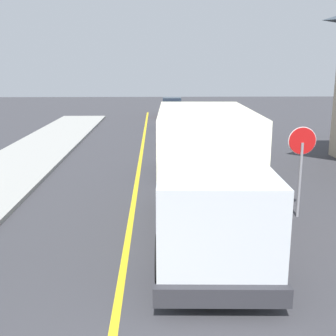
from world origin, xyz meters
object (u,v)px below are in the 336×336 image
at_px(parked_car_mid, 186,130).
at_px(parked_car_furthest, 172,108).
at_px(parked_car_near, 189,153).
at_px(parked_car_far, 181,117).
at_px(stop_sign, 301,155).
at_px(box_truck, 206,169).

bearing_deg(parked_car_mid, parked_car_furthest, 91.17).
height_order(parked_car_near, parked_car_far, same).
xyz_separation_m(parked_car_far, stop_sign, (2.35, -18.41, 1.06)).
bearing_deg(parked_car_mid, box_truck, -91.98).
relative_size(parked_car_furthest, stop_sign, 1.68).
relative_size(box_truck, parked_car_mid, 1.62).
height_order(parked_car_mid, parked_car_far, same).
height_order(parked_car_mid, parked_car_furthest, same).
relative_size(parked_car_near, parked_car_furthest, 1.00).
height_order(box_truck, parked_car_far, box_truck).
bearing_deg(box_truck, stop_sign, 23.73).
xyz_separation_m(box_truck, parked_car_mid, (0.47, 13.58, -0.97)).
xyz_separation_m(box_truck, parked_car_furthest, (0.20, 27.06, -0.97)).
height_order(parked_car_near, parked_car_mid, same).
height_order(parked_car_furthest, stop_sign, stop_sign).
xyz_separation_m(parked_car_near, parked_car_furthest, (0.07, 20.20, 0.00)).
distance_m(parked_car_near, parked_car_far, 12.81).
distance_m(parked_car_furthest, stop_sign, 25.96).
bearing_deg(parked_car_mid, stop_sign, -78.97).
bearing_deg(stop_sign, parked_car_near, 116.10).
bearing_deg(parked_car_near, parked_car_mid, 87.08).
distance_m(box_truck, parked_car_mid, 13.62).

